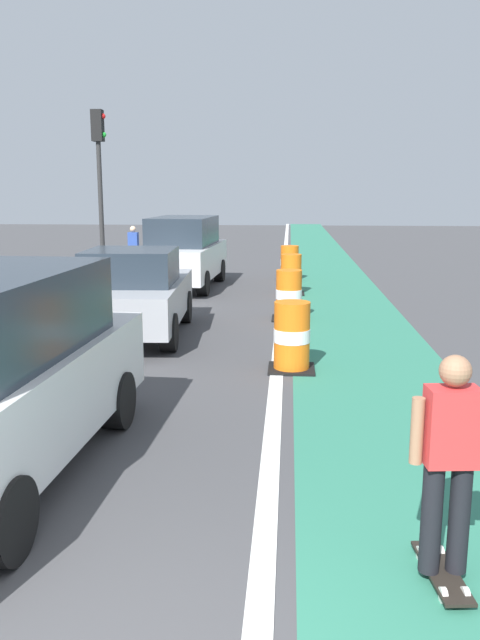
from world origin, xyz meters
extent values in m
cube|color=#2D755B|center=(2.40, 12.00, 0.00)|extent=(2.50, 80.00, 0.01)
cube|color=silver|center=(0.90, 12.00, 0.01)|extent=(0.20, 80.00, 0.01)
cube|color=black|center=(2.20, 1.41, 0.07)|extent=(0.30, 0.82, 0.02)
cylinder|color=silver|center=(2.10, 1.66, 0.06)|extent=(0.05, 0.11, 0.11)
cylinder|color=silver|center=(2.25, 1.68, 0.06)|extent=(0.05, 0.11, 0.11)
cylinder|color=silver|center=(2.15, 1.14, 0.06)|extent=(0.05, 0.11, 0.11)
cylinder|color=silver|center=(2.31, 1.16, 0.06)|extent=(0.05, 0.11, 0.11)
cylinder|color=black|center=(2.10, 1.40, 0.49)|extent=(0.15, 0.15, 0.82)
cylinder|color=black|center=(2.30, 1.42, 0.49)|extent=(0.15, 0.15, 0.82)
cube|color=red|center=(2.20, 1.41, 1.18)|extent=(0.38, 0.26, 0.56)
cylinder|color=#9E7051|center=(1.97, 1.38, 1.15)|extent=(0.09, 0.09, 0.48)
sphere|color=#9E7051|center=(2.20, 1.41, 1.58)|extent=(0.22, 0.22, 0.22)
cylinder|color=black|center=(-0.95, 4.25, 0.34)|extent=(0.31, 0.69, 0.68)
cylinder|color=black|center=(-1.06, 1.40, 0.34)|extent=(0.31, 0.69, 0.68)
cube|color=#9EA0A5|center=(-1.91, 9.19, 0.70)|extent=(2.06, 4.19, 0.72)
cube|color=#232D38|center=(-1.90, 8.95, 1.38)|extent=(1.71, 1.81, 0.64)
cylinder|color=black|center=(-2.80, 10.42, 0.34)|extent=(0.32, 0.69, 0.68)
cylinder|color=black|center=(-1.16, 10.51, 0.34)|extent=(0.32, 0.69, 0.68)
cylinder|color=black|center=(-2.66, 7.88, 0.34)|extent=(0.32, 0.69, 0.68)
cylinder|color=black|center=(-1.02, 7.97, 0.34)|extent=(0.32, 0.69, 0.68)
cube|color=silver|center=(-1.98, 15.54, 0.79)|extent=(2.05, 4.68, 0.90)
cube|color=#232D38|center=(-1.98, 15.54, 1.64)|extent=(1.75, 2.93, 0.80)
cylinder|color=black|center=(-2.73, 17.00, 0.34)|extent=(0.31, 0.69, 0.68)
cylinder|color=black|center=(-1.09, 16.92, 0.34)|extent=(0.31, 0.69, 0.68)
cylinder|color=black|center=(-2.86, 14.15, 0.34)|extent=(0.31, 0.69, 0.68)
cylinder|color=black|center=(-1.23, 14.07, 0.34)|extent=(0.31, 0.69, 0.68)
cylinder|color=orange|center=(1.13, 6.93, 0.25)|extent=(0.56, 0.56, 0.42)
cylinder|color=white|center=(1.13, 6.93, 0.57)|extent=(0.57, 0.57, 0.21)
cylinder|color=orange|center=(1.13, 6.93, 0.88)|extent=(0.56, 0.56, 0.42)
cube|color=black|center=(1.13, 6.93, 0.02)|extent=(0.73, 0.73, 0.04)
cylinder|color=orange|center=(1.07, 11.01, 0.25)|extent=(0.56, 0.56, 0.42)
cylinder|color=white|center=(1.07, 11.01, 0.57)|extent=(0.57, 0.57, 0.21)
cylinder|color=orange|center=(1.07, 11.01, 0.88)|extent=(0.56, 0.56, 0.42)
cube|color=black|center=(1.07, 11.01, 0.02)|extent=(0.73, 0.73, 0.04)
cylinder|color=orange|center=(1.12, 14.54, 0.25)|extent=(0.56, 0.56, 0.42)
cylinder|color=white|center=(1.12, 14.54, 0.57)|extent=(0.57, 0.57, 0.21)
cylinder|color=orange|center=(1.12, 14.54, 0.88)|extent=(0.56, 0.56, 0.42)
cube|color=black|center=(1.12, 14.54, 0.02)|extent=(0.73, 0.73, 0.04)
cylinder|color=orange|center=(1.08, 17.28, 0.25)|extent=(0.56, 0.56, 0.42)
cylinder|color=white|center=(1.08, 17.28, 0.57)|extent=(0.57, 0.57, 0.21)
cylinder|color=orange|center=(1.08, 17.28, 0.88)|extent=(0.56, 0.56, 0.42)
cube|color=black|center=(1.08, 17.28, 0.02)|extent=(0.73, 0.73, 0.04)
cylinder|color=#2D2D2D|center=(-4.60, 16.34, 2.10)|extent=(0.14, 0.14, 4.20)
cube|color=black|center=(-4.60, 16.34, 4.65)|extent=(0.32, 0.32, 0.90)
sphere|color=red|center=(-4.43, 16.34, 4.91)|extent=(0.16, 0.16, 0.16)
sphere|color=green|center=(-4.43, 16.34, 4.39)|extent=(0.16, 0.16, 0.16)
cylinder|color=#33333D|center=(-4.19, 18.55, 0.43)|extent=(0.20, 0.20, 0.86)
cube|color=#2D4CA5|center=(-4.19, 18.55, 1.13)|extent=(0.34, 0.20, 0.54)
sphere|color=beige|center=(-4.19, 18.55, 1.51)|extent=(0.20, 0.20, 0.20)
camera|label=1|loc=(1.06, -2.91, 2.78)|focal=36.13mm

